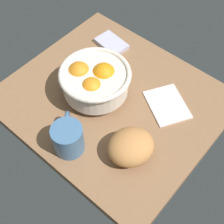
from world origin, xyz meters
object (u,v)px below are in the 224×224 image
fruit_bowl (95,80)px  napkin_spare (111,44)px  bread_loaf (131,147)px  mug (68,138)px  napkin_folded (167,104)px

fruit_bowl → napkin_spare: 23.31cm
bread_loaf → mug: size_ratio=1.19×
bread_loaf → fruit_bowl: bearing=-23.7°
napkin_folded → napkin_spare: 31.79cm
fruit_bowl → napkin_folded: fruit_bowl is taller
bread_loaf → mug: 17.22cm
napkin_spare → bread_loaf: bearing=137.6°
bread_loaf → mug: (14.53, 9.21, 0.52)cm
bread_loaf → napkin_folded: bread_loaf is taller
bread_loaf → napkin_folded: (1.89, -20.63, -3.57)cm
fruit_bowl → bread_loaf: bearing=156.3°
mug → napkin_folded: bearing=-113.0°
napkin_folded → bread_loaf: bearing=95.2°
fruit_bowl → napkin_folded: 23.63cm
fruit_bowl → mug: 20.28cm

